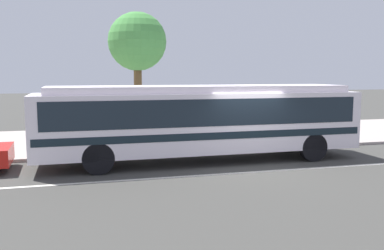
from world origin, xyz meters
name	(u,v)px	position (x,y,z in m)	size (l,w,h in m)	color
ground_plane	(250,166)	(0.00, 0.00, 0.00)	(120.00, 120.00, 0.00)	#3C3B38
sidewalk_slab	(196,137)	(0.00, 6.68, 0.06)	(60.00, 8.00, 0.12)	#A39791
lane_stripe_center	(259,172)	(0.00, -0.80, 0.00)	(56.00, 0.16, 0.01)	silver
transit_bus	(201,117)	(-1.33, 1.33, 1.57)	(11.38, 2.67, 2.69)	white
pedestrian_waiting_near_sign	(188,121)	(-1.00, 4.36, 1.09)	(0.46, 0.46, 1.65)	navy
street_tree_near_stop	(137,43)	(-2.95, 5.63, 4.43)	(2.53, 2.53, 5.64)	brown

